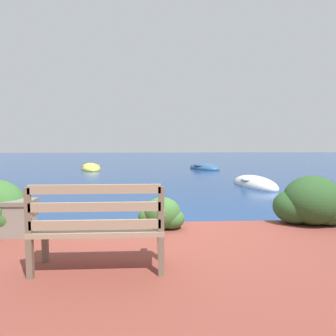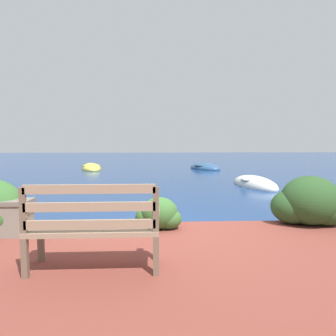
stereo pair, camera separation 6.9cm
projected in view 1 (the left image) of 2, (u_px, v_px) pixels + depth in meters
The scene contains 8 objects.
ground_plane at pixel (163, 235), 5.03m from camera, with size 80.00×80.00×0.00m.
park_bench at pixel (99, 225), 3.09m from camera, with size 1.36×0.48×0.93m.
hedge_clump_left at pixel (161, 215), 4.63m from camera, with size 0.72×0.52×0.49m.
hedge_clump_centre at pixel (311, 203), 4.86m from camera, with size 1.17×0.84×0.79m.
rowboat_nearest at pixel (255, 185), 10.55m from camera, with size 1.42×2.65×0.66m.
rowboat_mid at pixel (204, 168), 17.26m from camera, with size 2.14×2.54×0.64m.
rowboat_far at pixel (91, 168), 17.09m from camera, with size 1.81×3.02×0.63m.
mooring_buoy at pixel (318, 195), 8.43m from camera, with size 0.48×0.48×0.43m.
Camera 1 is at (-0.19, -4.91, 1.55)m, focal length 32.00 mm.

